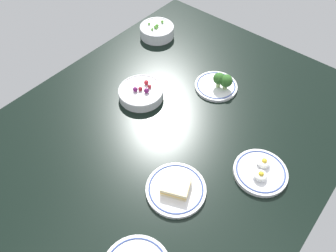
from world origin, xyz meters
TOP-DOWN VIEW (x-y plane):
  - dining_table at (0.00, 0.00)cm, footprint 146.23×113.02cm
  - bowl_berries at (-6.08, -19.13)cm, footprint 17.92×17.92cm
  - plate_broccoli at (-29.96, 1.64)cm, footprint 17.47×17.47cm
  - plate_eggs at (-5.32, 35.28)cm, footprint 17.81×17.81cm
  - plate_sandwich at (17.39, 17.91)cm, footprint 19.28×19.28cm
  - bowl_peas at (-41.05, -41.45)cm, footprint 16.27×16.27cm

SIDE VIEW (x-z plane):
  - dining_table at x=0.00cm, z-range 0.00..4.00cm
  - plate_eggs at x=-5.32cm, z-range 2.84..7.55cm
  - plate_sandwich at x=17.39cm, z-range 3.05..7.57cm
  - bowl_berries at x=-6.08cm, z-range 3.35..8.98cm
  - plate_broccoli at x=-29.96cm, z-range 2.38..10.15cm
  - bowl_peas at x=-41.05cm, z-range 3.67..10.03cm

